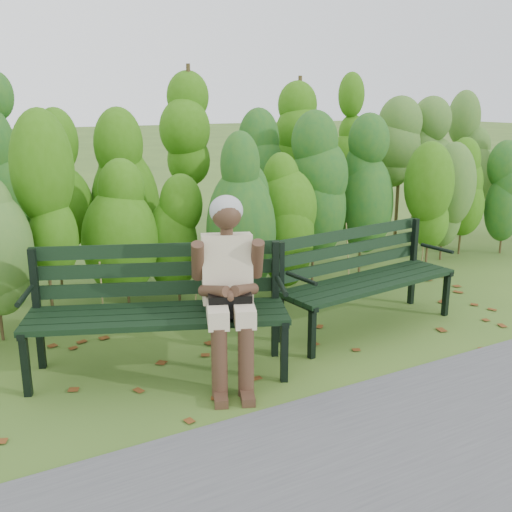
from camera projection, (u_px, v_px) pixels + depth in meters
ground at (275, 346)px, 5.34m from camera, size 80.00×80.00×0.00m
footpath at (468, 479)px, 3.48m from camera, size 60.00×2.50×0.01m
hedge_band at (190, 180)px, 6.58m from camera, size 11.04×1.67×2.42m
leaf_litter at (254, 346)px, 5.33m from camera, size 5.87×2.10×0.01m
bench_left at (158, 300)px, 4.75m from camera, size 2.11×1.36×1.01m
bench_right at (362, 271)px, 5.70m from camera, size 1.91×0.81×0.93m
seated_woman at (228, 279)px, 4.56m from camera, size 0.65×0.88×1.43m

